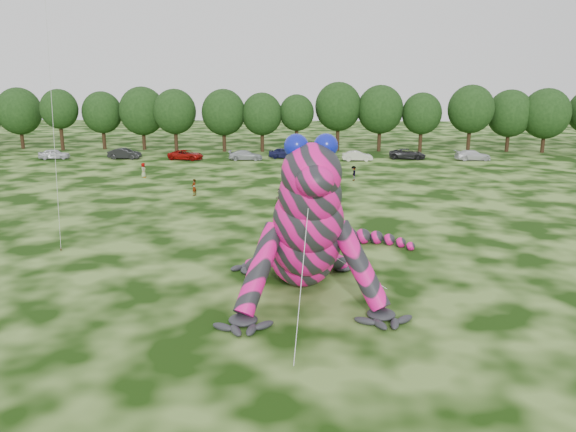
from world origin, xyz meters
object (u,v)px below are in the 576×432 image
(tree_15, at_px, (545,121))
(tree_7, at_px, (224,120))
(tree_3, at_px, (60,120))
(tree_8, at_px, (262,122))
(car_3, at_px, (246,155))
(tree_10, at_px, (338,117))
(spectator_0, at_px, (194,187))
(car_2, at_px, (186,155))
(spectator_2, at_px, (354,173))
(inflatable_gecko, at_px, (300,205))
(car_1, at_px, (125,154))
(tree_11, at_px, (380,118))
(spectator_4, at_px, (143,170))
(tree_13, at_px, (470,119))
(car_5, at_px, (357,156))
(car_4, at_px, (285,153))
(spectator_5, at_px, (280,197))
(tree_9, at_px, (297,123))
(car_0, at_px, (54,154))
(tree_12, at_px, (421,122))
(car_7, at_px, (473,155))
(tree_14, at_px, (509,121))
(tree_4, at_px, (103,120))
(tree_6, at_px, (175,120))
(tree_5, at_px, (143,118))
(car_6, at_px, (407,154))
(tree_2, at_px, (20,118))

(tree_15, bearing_deg, tree_7, -178.86)
(tree_3, relative_size, tree_8, 1.06)
(car_3, bearing_deg, tree_10, -51.67)
(tree_10, height_order, spectator_0, tree_10)
(car_2, height_order, spectator_2, spectator_2)
(inflatable_gecko, distance_m, car_1, 53.97)
(tree_11, xyz_separation_m, spectator_4, (-29.48, -24.78, -4.19))
(tree_11, height_order, tree_13, tree_13)
(car_5, bearing_deg, car_4, 77.48)
(spectator_5, bearing_deg, tree_11, 171.22)
(tree_9, bearing_deg, inflatable_gecko, -87.93)
(car_4, bearing_deg, tree_3, 87.95)
(spectator_0, bearing_deg, car_0, -116.92)
(tree_9, xyz_separation_m, spectator_2, (7.15, -24.76, -3.52))
(car_2, bearing_deg, tree_12, -62.65)
(car_5, xyz_separation_m, spectator_4, (-25.41, -14.25, 0.16))
(spectator_0, bearing_deg, car_7, 144.18)
(car_2, xyz_separation_m, car_4, (13.63, 2.03, 0.07))
(tree_11, height_order, tree_14, tree_11)
(inflatable_gecko, height_order, car_1, inflatable_gecko)
(tree_9, bearing_deg, tree_14, 2.43)
(tree_10, xyz_separation_m, car_4, (-7.79, -8.89, -4.50))
(car_2, bearing_deg, tree_10, -52.13)
(tree_15, relative_size, car_1, 2.13)
(tree_15, bearing_deg, tree_8, -178.95)
(car_5, bearing_deg, spectator_4, 118.10)
(tree_4, xyz_separation_m, tree_11, (43.43, -0.52, 0.51))
(tree_8, relative_size, spectator_5, 5.66)
(car_4, bearing_deg, tree_6, 77.58)
(tree_15, relative_size, car_2, 1.96)
(tree_5, xyz_separation_m, tree_15, (61.60, -0.66, -0.08))
(car_6, relative_size, car_7, 1.04)
(tree_8, bearing_deg, inflatable_gecko, -82.57)
(tree_8, bearing_deg, car_4, -62.31)
(spectator_4, bearing_deg, tree_2, 32.89)
(tree_12, xyz_separation_m, car_4, (-20.40, -8.05, -3.73))
(tree_2, xyz_separation_m, car_2, (29.00, -11.10, -4.14))
(tree_5, xyz_separation_m, spectator_5, (23.96, -38.83, -4.11))
(tree_6, relative_size, tree_8, 1.06)
(tree_5, height_order, car_3, tree_5)
(inflatable_gecko, distance_m, car_7, 53.29)
(tree_2, distance_m, tree_5, 19.90)
(tree_3, height_order, car_3, tree_3)
(tree_2, bearing_deg, tree_5, -0.94)
(tree_15, bearing_deg, spectator_5, -134.60)
(tree_9, xyz_separation_m, car_5, (8.65, -9.68, -3.66))
(inflatable_gecko, xyz_separation_m, car_3, (-8.79, 46.94, -3.69))
(spectator_2, bearing_deg, spectator_5, -31.02)
(tree_2, bearing_deg, tree_6, -4.67)
(car_1, height_order, car_2, car_1)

